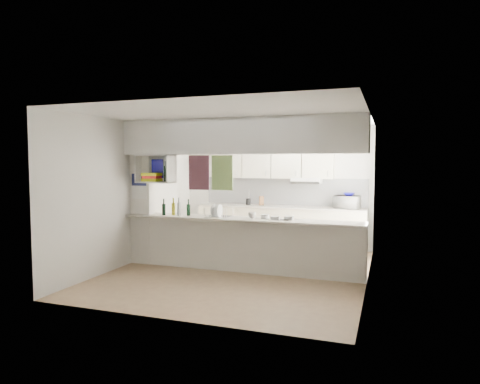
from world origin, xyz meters
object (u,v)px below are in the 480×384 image
at_px(dish_rack, 218,212).
at_px(bowl, 349,194).
at_px(wine_bottles, 176,209).
at_px(microwave, 347,202).

bearing_deg(dish_rack, bowl, 54.79).
bearing_deg(dish_rack, wine_bottles, -168.06).
xyz_separation_m(bowl, wine_bottles, (-2.81, -2.17, -0.18)).
bearing_deg(bowl, dish_rack, -133.55).
xyz_separation_m(microwave, wine_bottles, (-2.78, -2.14, -0.02)).
bearing_deg(dish_rack, microwave, 54.82).
height_order(bowl, wine_bottles, wine_bottles).
bearing_deg(wine_bottles, bowl, 37.67).
relative_size(microwave, bowl, 2.05).
distance_m(dish_rack, wine_bottles, 0.80).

